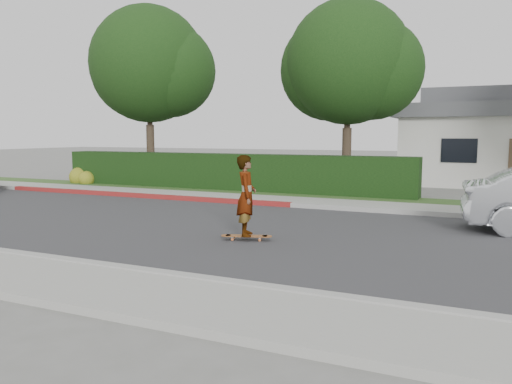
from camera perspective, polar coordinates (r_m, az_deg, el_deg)
ground at (r=12.40m, az=-6.90°, el=-4.00°), size 120.00×120.00×0.00m
road at (r=12.40m, az=-6.90°, el=-3.98°), size 60.00×8.00×0.01m
curb_near at (r=9.21m, az=-20.31°, el=-7.62°), size 60.00×0.20×0.15m
sidewalk_near at (r=8.62m, az=-24.55°, el=-8.88°), size 60.00×1.60×0.12m
curb_far at (r=15.99m, az=0.70°, el=-1.29°), size 60.00×0.20×0.15m
curb_red_section at (r=18.54m, az=-13.61°, el=-0.37°), size 12.00×0.21×0.15m
sidewalk_far at (r=16.81m, az=1.93°, el=-0.95°), size 60.00×1.60×0.12m
planting_strip at (r=18.29m, az=3.83°, el=-0.38°), size 60.00×1.60×0.10m
hedge at (r=19.99m, az=-3.64°, el=2.23°), size 15.00×1.00×1.50m
flowering_shrub at (r=23.76m, az=-19.30°, el=1.56°), size 1.40×1.00×0.90m
tree_left at (r=23.78m, az=-11.93°, el=13.70°), size 5.99×5.21×8.00m
tree_center at (r=20.37m, az=10.60°, el=13.93°), size 5.66×4.84×7.44m
skateboard at (r=10.75m, az=-1.10°, el=-5.07°), size 1.11×0.56×0.10m
skateboarder at (r=10.61m, az=-1.11°, el=-0.42°), size 0.62×0.74×1.73m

